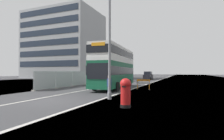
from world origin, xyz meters
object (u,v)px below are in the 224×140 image
object	(u,v)px
double_decker_bus	(115,67)
car_receding_mid	(148,76)
roadworks_barrier	(143,83)
pedestrian_at_kerb	(109,87)
red_pillar_postbox	(126,91)
car_oncoming_near	(127,77)
lamppost_foreground	(110,42)

from	to	relation	value
double_decker_bus	car_receding_mid	distance (m)	25.15
roadworks_barrier	pedestrian_at_kerb	xyz separation A→B (m)	(-0.98, -7.36, 0.14)
red_pillar_postbox	roadworks_barrier	distance (m)	10.04
car_oncoming_near	lamppost_foreground	bearing A→B (deg)	-75.36
pedestrian_at_kerb	red_pillar_postbox	bearing A→B (deg)	-50.95
lamppost_foreground	car_receding_mid	bearing A→B (deg)	95.99
lamppost_foreground	car_receding_mid	xyz separation A→B (m)	(-3.49, 33.32, -3.19)
car_oncoming_near	car_receding_mid	xyz separation A→B (m)	(3.04, 8.32, 0.02)
lamppost_foreground	red_pillar_postbox	xyz separation A→B (m)	(1.98, -2.32, -3.27)
lamppost_foreground	roadworks_barrier	distance (m)	8.43
car_receding_mid	lamppost_foreground	bearing A→B (deg)	-84.01
double_decker_bus	car_receding_mid	world-z (taller)	double_decker_bus
red_pillar_postbox	car_receding_mid	xyz separation A→B (m)	(-5.47, 35.63, 0.09)
double_decker_bus	red_pillar_postbox	world-z (taller)	double_decker_bus
roadworks_barrier	car_receding_mid	bearing A→B (deg)	99.57
car_oncoming_near	pedestrian_at_kerb	xyz separation A→B (m)	(6.38, -24.70, -0.10)
lamppost_foreground	roadworks_barrier	world-z (taller)	lamppost_foreground
red_pillar_postbox	roadworks_barrier	size ratio (longest dim) A/B	1.10
roadworks_barrier	car_oncoming_near	size ratio (longest dim) A/B	0.39
double_decker_bus	car_receding_mid	size ratio (longest dim) A/B	2.70
car_oncoming_near	double_decker_bus	bearing A→B (deg)	-77.53
double_decker_bus	car_oncoming_near	xyz separation A→B (m)	(-3.71, 16.76, -1.66)
car_oncoming_near	red_pillar_postbox	bearing A→B (deg)	-72.70
double_decker_bus	red_pillar_postbox	distance (m)	11.72
lamppost_foreground	red_pillar_postbox	size ratio (longest dim) A/B	5.36
pedestrian_at_kerb	car_receding_mid	bearing A→B (deg)	95.79
lamppost_foreground	pedestrian_at_kerb	xyz separation A→B (m)	(-0.14, 0.30, -3.30)
double_decker_bus	roadworks_barrier	size ratio (longest dim) A/B	7.30
lamppost_foreground	roadworks_barrier	bearing A→B (deg)	83.80
pedestrian_at_kerb	car_oncoming_near	bearing A→B (deg)	104.49
red_pillar_postbox	pedestrian_at_kerb	bearing A→B (deg)	129.05
red_pillar_postbox	roadworks_barrier	bearing A→B (deg)	96.55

